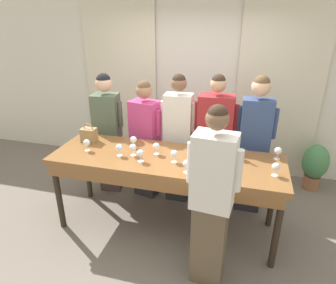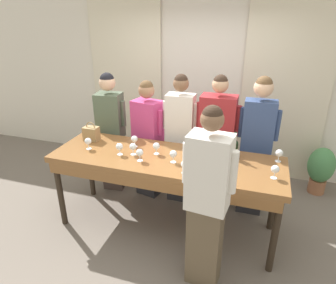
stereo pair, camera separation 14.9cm
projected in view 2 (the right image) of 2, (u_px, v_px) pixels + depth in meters
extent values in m
plane|color=#70665B|center=(166.00, 225.00, 3.74)|extent=(18.00, 18.00, 0.00)
cube|color=silver|center=(201.00, 84.00, 4.73)|extent=(12.00, 0.06, 2.80)
cube|color=beige|center=(127.00, 83.00, 5.05)|extent=(1.22, 0.03, 2.69)
cube|color=beige|center=(284.00, 94.00, 4.35)|extent=(1.22, 0.03, 2.69)
cube|color=brown|center=(166.00, 160.00, 3.37)|extent=(2.61, 0.84, 0.07)
cube|color=brown|center=(154.00, 185.00, 3.06)|extent=(2.51, 0.03, 0.12)
cylinder|color=#2D2319|center=(60.00, 193.00, 3.61)|extent=(0.07, 0.07, 0.88)
cylinder|color=#2D2319|center=(275.00, 236.00, 2.92)|extent=(0.07, 0.07, 0.88)
cylinder|color=#2D2319|center=(90.00, 167.00, 4.21)|extent=(0.07, 0.07, 0.88)
cylinder|color=#2D2319|center=(274.00, 198.00, 3.52)|extent=(0.07, 0.07, 0.88)
cylinder|color=black|center=(234.00, 150.00, 3.30)|extent=(0.08, 0.08, 0.19)
cone|color=black|center=(235.00, 140.00, 3.25)|extent=(0.08, 0.08, 0.04)
cylinder|color=black|center=(235.00, 136.00, 3.23)|extent=(0.03, 0.03, 0.07)
cylinder|color=beige|center=(234.00, 151.00, 3.30)|extent=(0.08, 0.08, 0.08)
cube|color=#997A4C|center=(91.00, 134.00, 3.77)|extent=(0.18, 0.13, 0.17)
torus|color=#997A4C|center=(91.00, 127.00, 3.73)|extent=(0.12, 0.01, 0.12)
cylinder|color=white|center=(133.00, 154.00, 3.42)|extent=(0.06, 0.06, 0.00)
cylinder|color=white|center=(133.00, 152.00, 3.40)|extent=(0.01, 0.01, 0.06)
sphere|color=white|center=(133.00, 147.00, 3.38)|extent=(0.08, 0.08, 0.08)
sphere|color=maroon|center=(133.00, 147.00, 3.38)|extent=(0.05, 0.05, 0.05)
cylinder|color=white|center=(120.00, 154.00, 3.42)|extent=(0.06, 0.06, 0.00)
cylinder|color=white|center=(120.00, 152.00, 3.40)|extent=(0.01, 0.01, 0.06)
sphere|color=white|center=(119.00, 147.00, 3.38)|extent=(0.08, 0.08, 0.08)
cylinder|color=white|center=(224.00, 155.00, 3.40)|extent=(0.06, 0.06, 0.00)
cylinder|color=white|center=(225.00, 152.00, 3.39)|extent=(0.01, 0.01, 0.06)
sphere|color=white|center=(225.00, 147.00, 3.36)|extent=(0.08, 0.08, 0.08)
sphere|color=maroon|center=(225.00, 148.00, 3.37)|extent=(0.05, 0.05, 0.05)
cylinder|color=white|center=(156.00, 154.00, 3.43)|extent=(0.06, 0.06, 0.00)
cylinder|color=white|center=(156.00, 151.00, 3.42)|extent=(0.01, 0.01, 0.06)
sphere|color=white|center=(156.00, 146.00, 3.39)|extent=(0.08, 0.08, 0.08)
cylinder|color=white|center=(274.00, 178.00, 2.94)|extent=(0.06, 0.06, 0.00)
cylinder|color=white|center=(274.00, 175.00, 2.92)|extent=(0.01, 0.01, 0.06)
sphere|color=white|center=(275.00, 169.00, 2.90)|extent=(0.08, 0.08, 0.08)
cylinder|color=white|center=(185.00, 173.00, 3.03)|extent=(0.06, 0.06, 0.00)
cylinder|color=white|center=(185.00, 170.00, 3.02)|extent=(0.01, 0.01, 0.06)
sphere|color=white|center=(185.00, 164.00, 2.99)|extent=(0.08, 0.08, 0.08)
sphere|color=maroon|center=(185.00, 165.00, 3.00)|extent=(0.05, 0.05, 0.05)
cylinder|color=white|center=(278.00, 161.00, 3.26)|extent=(0.06, 0.06, 0.00)
cylinder|color=white|center=(278.00, 158.00, 3.25)|extent=(0.01, 0.01, 0.06)
sphere|color=white|center=(279.00, 153.00, 3.22)|extent=(0.08, 0.08, 0.08)
sphere|color=maroon|center=(279.00, 154.00, 3.23)|extent=(0.05, 0.05, 0.05)
cylinder|color=white|center=(173.00, 162.00, 3.25)|extent=(0.06, 0.06, 0.00)
cylinder|color=white|center=(173.00, 159.00, 3.23)|extent=(0.01, 0.01, 0.06)
sphere|color=white|center=(173.00, 154.00, 3.21)|extent=(0.08, 0.08, 0.08)
sphere|color=maroon|center=(173.00, 155.00, 3.21)|extent=(0.05, 0.05, 0.05)
cylinder|color=white|center=(89.00, 149.00, 3.56)|extent=(0.06, 0.06, 0.00)
cylinder|color=white|center=(89.00, 146.00, 3.54)|extent=(0.01, 0.01, 0.06)
sphere|color=white|center=(88.00, 141.00, 3.52)|extent=(0.08, 0.08, 0.08)
cylinder|color=white|center=(140.00, 161.00, 3.28)|extent=(0.06, 0.06, 0.00)
cylinder|color=white|center=(140.00, 158.00, 3.26)|extent=(0.01, 0.01, 0.06)
sphere|color=white|center=(140.00, 153.00, 3.24)|extent=(0.08, 0.08, 0.08)
cylinder|color=white|center=(135.00, 146.00, 3.62)|extent=(0.06, 0.06, 0.00)
cylinder|color=white|center=(135.00, 144.00, 3.61)|extent=(0.01, 0.01, 0.06)
sphere|color=white|center=(134.00, 139.00, 3.58)|extent=(0.08, 0.08, 0.08)
cylinder|color=white|center=(192.00, 156.00, 3.38)|extent=(0.06, 0.06, 0.00)
cylinder|color=white|center=(192.00, 153.00, 3.37)|extent=(0.01, 0.01, 0.06)
sphere|color=white|center=(192.00, 148.00, 3.34)|extent=(0.08, 0.08, 0.08)
sphere|color=maroon|center=(192.00, 149.00, 3.35)|extent=(0.05, 0.05, 0.05)
cube|color=#473833|center=(114.00, 163.00, 4.42)|extent=(0.32, 0.27, 0.81)
cube|color=#4C5B47|center=(110.00, 116.00, 4.13)|extent=(0.38, 0.32, 0.64)
sphere|color=#DBAD89|center=(107.00, 83.00, 3.94)|extent=(0.22, 0.22, 0.22)
sphere|color=black|center=(107.00, 80.00, 3.92)|extent=(0.19, 0.19, 0.19)
cylinder|color=#4C5B47|center=(123.00, 113.00, 4.08)|extent=(0.08, 0.08, 0.35)
cylinder|color=#4C5B47|center=(96.00, 112.00, 4.14)|extent=(0.08, 0.08, 0.35)
cube|color=#28282D|center=(149.00, 169.00, 4.27)|extent=(0.36, 0.28, 0.78)
cube|color=#C63D7A|center=(147.00, 123.00, 3.99)|extent=(0.42, 0.33, 0.62)
sphere|color=#9E7051|center=(146.00, 90.00, 3.81)|extent=(0.21, 0.21, 0.21)
sphere|color=brown|center=(146.00, 88.00, 3.79)|extent=(0.18, 0.18, 0.18)
cylinder|color=#C63D7A|center=(160.00, 123.00, 3.87)|extent=(0.08, 0.08, 0.34)
cylinder|color=#C63D7A|center=(135.00, 117.00, 4.07)|extent=(0.08, 0.08, 0.34)
cube|color=#28282D|center=(179.00, 172.00, 4.13)|extent=(0.30, 0.20, 0.84)
cube|color=silver|center=(180.00, 120.00, 3.82)|extent=(0.36, 0.23, 0.67)
sphere|color=brown|center=(181.00, 84.00, 3.64)|extent=(0.20, 0.20, 0.20)
sphere|color=#332319|center=(181.00, 81.00, 3.62)|extent=(0.17, 0.17, 0.17)
cylinder|color=silver|center=(196.00, 118.00, 3.75)|extent=(0.07, 0.07, 0.37)
cylinder|color=silver|center=(166.00, 115.00, 3.86)|extent=(0.07, 0.07, 0.37)
cube|color=#473833|center=(214.00, 177.00, 3.99)|extent=(0.37, 0.23, 0.86)
cube|color=maroon|center=(218.00, 123.00, 3.68)|extent=(0.44, 0.27, 0.68)
sphere|color=tan|center=(220.00, 85.00, 3.49)|extent=(0.20, 0.20, 0.20)
sphere|color=#332319|center=(221.00, 82.00, 3.48)|extent=(0.17, 0.17, 0.17)
cylinder|color=maroon|center=(238.00, 121.00, 3.60)|extent=(0.07, 0.07, 0.37)
cylinder|color=maroon|center=(199.00, 117.00, 3.73)|extent=(0.07, 0.07, 0.37)
cube|color=#28282D|center=(251.00, 183.00, 3.86)|extent=(0.31, 0.18, 0.85)
cube|color=#334775|center=(258.00, 128.00, 3.55)|extent=(0.37, 0.21, 0.67)
sphere|color=#DBAD89|center=(264.00, 88.00, 3.36)|extent=(0.22, 0.22, 0.22)
sphere|color=brown|center=(264.00, 84.00, 3.34)|extent=(0.19, 0.19, 0.19)
cylinder|color=#334775|center=(277.00, 126.00, 3.48)|extent=(0.07, 0.07, 0.37)
cylinder|color=#334775|center=(241.00, 122.00, 3.59)|extent=(0.07, 0.07, 0.37)
cube|color=brown|center=(204.00, 245.00, 2.82)|extent=(0.33, 0.24, 0.87)
cube|color=silver|center=(209.00, 173.00, 2.51)|extent=(0.38, 0.28, 0.69)
sphere|color=brown|center=(212.00, 120.00, 2.32)|extent=(0.19, 0.19, 0.19)
sphere|color=#332319|center=(212.00, 116.00, 2.30)|extent=(0.17, 0.17, 0.17)
cylinder|color=silver|center=(186.00, 163.00, 2.56)|extent=(0.08, 0.08, 0.38)
cylinder|color=silver|center=(233.00, 172.00, 2.41)|extent=(0.08, 0.08, 0.38)
cylinder|color=#935B3D|center=(317.00, 186.00, 4.39)|extent=(0.23, 0.23, 0.21)
ellipsoid|color=#47844C|center=(321.00, 165.00, 4.25)|extent=(0.37, 0.37, 0.52)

